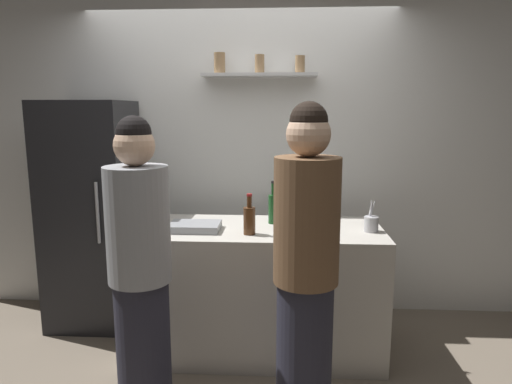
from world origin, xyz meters
name	(u,v)px	position (x,y,z in m)	size (l,w,h in m)	color
back_wall_assembly	(241,158)	(0.00, 1.25, 1.30)	(4.80, 0.32, 2.60)	white
refrigerator	(92,215)	(-1.15, 0.85, 0.89)	(0.65, 0.62, 1.78)	black
counter	(256,289)	(0.17, 0.48, 0.45)	(1.75, 0.74, 0.90)	#B7B2A8
baking_pan	(195,227)	(-0.24, 0.38, 0.93)	(0.34, 0.24, 0.05)	gray
utensil_holder	(371,224)	(0.95, 0.41, 0.96)	(0.09, 0.09, 0.21)	#B2B2B7
wine_bottle_green_glass	(273,208)	(0.29, 0.60, 1.02)	(0.07, 0.07, 0.31)	#19471E
wine_bottle_pale_glass	(302,219)	(0.48, 0.31, 1.01)	(0.07, 0.07, 0.30)	#B2BFB2
wine_bottle_amber_glass	(249,219)	(0.14, 0.30, 1.00)	(0.08, 0.08, 0.27)	#472814
wine_bottle_dark_glass	(289,203)	(0.40, 0.78, 1.01)	(0.06, 0.06, 0.30)	black
water_bottle_plastic	(145,214)	(-0.58, 0.40, 1.01)	(0.09, 0.09, 0.23)	silver
person_grey_hoodie	(140,273)	(-0.42, -0.27, 0.83)	(0.34, 0.34, 1.68)	#262633
person_brown_jacket	(306,273)	(0.48, -0.33, 0.87)	(0.34, 0.34, 1.75)	#262633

